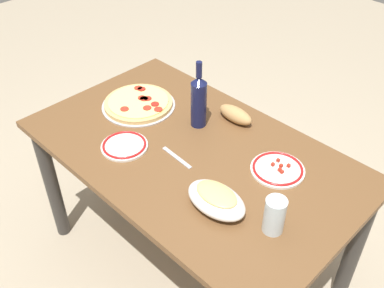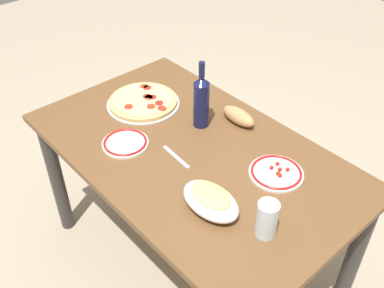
{
  "view_description": "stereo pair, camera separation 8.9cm",
  "coord_description": "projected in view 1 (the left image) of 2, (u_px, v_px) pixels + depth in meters",
  "views": [
    {
      "loc": [
        -1.01,
        1.01,
        1.93
      ],
      "look_at": [
        0.0,
        0.0,
        0.78
      ],
      "focal_mm": 41.77,
      "sensor_mm": 36.0,
      "label": 1
    },
    {
      "loc": [
        -1.07,
        0.95,
        1.93
      ],
      "look_at": [
        0.0,
        0.0,
        0.78
      ],
      "focal_mm": 41.77,
      "sensor_mm": 36.0,
      "label": 2
    }
  ],
  "objects": [
    {
      "name": "fork_left",
      "position": [
        177.0,
        158.0,
        1.81
      ],
      "size": [
        0.17,
        0.03,
        0.0
      ],
      "primitive_type": "cube",
      "rotation": [
        0.0,
        0.0,
        3.07
      ],
      "color": "#B7B7BC",
      "rests_on": "dining_table"
    },
    {
      "name": "side_plate_near",
      "position": [
        278.0,
        169.0,
        1.75
      ],
      "size": [
        0.21,
        0.21,
        0.02
      ],
      "color": "white",
      "rests_on": "dining_table"
    },
    {
      "name": "water_glass",
      "position": [
        274.0,
        215.0,
        1.48
      ],
      "size": [
        0.07,
        0.07,
        0.14
      ],
      "primitive_type": "cylinder",
      "color": "silver",
      "rests_on": "dining_table"
    },
    {
      "name": "bread_loaf",
      "position": [
        236.0,
        115.0,
        1.99
      ],
      "size": [
        0.18,
        0.07,
        0.07
      ],
      "primitive_type": "ellipsoid",
      "color": "tan",
      "rests_on": "dining_table"
    },
    {
      "name": "ground_plane",
      "position": [
        192.0,
        260.0,
        2.33
      ],
      "size": [
        8.0,
        8.0,
        0.0
      ],
      "primitive_type": "plane",
      "color": "tan",
      "rests_on": "ground"
    },
    {
      "name": "dining_table",
      "position": [
        192.0,
        171.0,
        1.93
      ],
      "size": [
        1.41,
        0.84,
        0.75
      ],
      "color": "brown",
      "rests_on": "ground"
    },
    {
      "name": "wine_bottle",
      "position": [
        199.0,
        100.0,
        1.91
      ],
      "size": [
        0.07,
        0.07,
        0.31
      ],
      "color": "#141942",
      "rests_on": "dining_table"
    },
    {
      "name": "pepperoni_pizza",
      "position": [
        139.0,
        103.0,
        2.1
      ],
      "size": [
        0.35,
        0.35,
        0.03
      ],
      "color": "#B7B7BC",
      "rests_on": "dining_table"
    },
    {
      "name": "baked_pasta_dish",
      "position": [
        216.0,
        199.0,
        1.58
      ],
      "size": [
        0.24,
        0.15,
        0.08
      ],
      "color": "white",
      "rests_on": "dining_table"
    },
    {
      "name": "side_plate_far",
      "position": [
        124.0,
        145.0,
        1.86
      ],
      "size": [
        0.2,
        0.2,
        0.02
      ],
      "color": "white",
      "rests_on": "dining_table"
    }
  ]
}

